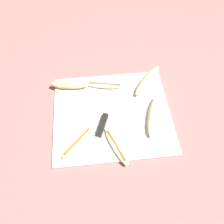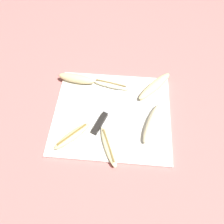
% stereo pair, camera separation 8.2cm
% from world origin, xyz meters
% --- Properties ---
extents(ground_plane, '(4.00, 4.00, 0.00)m').
position_xyz_m(ground_plane, '(0.00, 0.00, 0.00)').
color(ground_plane, '#B76B66').
extents(cutting_board, '(0.44, 0.38, 0.01)m').
position_xyz_m(cutting_board, '(0.00, 0.00, 0.01)').
color(cutting_board, white).
rests_on(cutting_board, ground_plane).
extents(knife, '(0.11, 0.23, 0.02)m').
position_xyz_m(knife, '(-0.03, -0.03, 0.02)').
color(knife, black).
rests_on(knife, cutting_board).
extents(banana_soft_right, '(0.09, 0.16, 0.02)m').
position_xyz_m(banana_soft_right, '(0.00, -0.14, 0.02)').
color(banana_soft_right, beige).
rests_on(banana_soft_right, cutting_board).
extents(banana_pale_long, '(0.09, 0.18, 0.03)m').
position_xyz_m(banana_pale_long, '(0.15, -0.04, 0.03)').
color(banana_pale_long, beige).
rests_on(banana_pale_long, cutting_board).
extents(banana_bright_far, '(0.16, 0.06, 0.02)m').
position_xyz_m(banana_bright_far, '(-0.02, 0.13, 0.02)').
color(banana_bright_far, beige).
rests_on(banana_bright_far, cutting_board).
extents(banana_mellow_near, '(0.16, 0.06, 0.03)m').
position_xyz_m(banana_mellow_near, '(-0.16, 0.14, 0.03)').
color(banana_mellow_near, beige).
rests_on(banana_mellow_near, cutting_board).
extents(banana_ripe_center, '(0.15, 0.17, 0.03)m').
position_xyz_m(banana_ripe_center, '(0.16, 0.13, 0.03)').
color(banana_ripe_center, beige).
rests_on(banana_ripe_center, cutting_board).
extents(banana_golden_short, '(0.13, 0.13, 0.02)m').
position_xyz_m(banana_golden_short, '(-0.13, -0.11, 0.02)').
color(banana_golden_short, '#EDD689').
rests_on(banana_golden_short, cutting_board).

